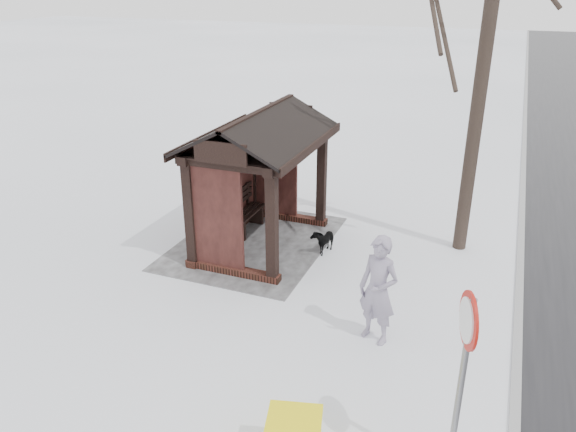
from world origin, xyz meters
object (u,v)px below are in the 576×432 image
object	(u,v)px
pedestrian	(378,290)
road_sign	(464,352)
bus_shelter	(254,152)
dog	(323,239)

from	to	relation	value
pedestrian	road_sign	bearing A→B (deg)	-38.85
pedestrian	road_sign	distance (m)	2.99
bus_shelter	road_sign	bearing A→B (deg)	44.05
bus_shelter	dog	world-z (taller)	bus_shelter
pedestrian	road_sign	size ratio (longest dim) A/B	0.73
pedestrian	bus_shelter	bearing A→B (deg)	162.49
dog	bus_shelter	bearing A→B (deg)	-164.07
bus_shelter	pedestrian	xyz separation A→B (m)	(2.61, 3.41, -1.22)
pedestrian	dog	size ratio (longest dim) A/B	2.76
pedestrian	road_sign	world-z (taller)	road_sign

